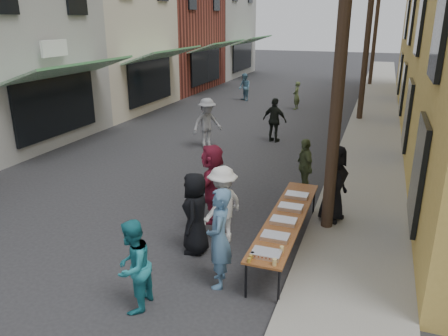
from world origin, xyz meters
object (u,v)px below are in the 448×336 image
Objects in this scene: utility_pole_near at (344,23)px; guest_front_c at (133,266)px; serving_table at (287,218)px; guest_front_a at (195,213)px; utility_pole_far at (377,19)px; catering_tray_sausage at (266,254)px; utility_pole_mid at (369,20)px; server at (334,183)px.

utility_pole_near reaches higher than guest_front_c.
serving_table is 2.33× the size of guest_front_a.
serving_table is (-0.70, -25.21, -3.79)m from utility_pole_far.
guest_front_c is (-1.93, -2.79, 0.09)m from serving_table.
utility_pole_far reaches higher than guest_front_c.
serving_table is 3.39m from guest_front_c.
guest_front_a is (-2.43, -25.90, -3.64)m from utility_pole_far.
guest_front_a reaches higher than serving_table.
serving_table is 8.00× the size of catering_tray_sausage.
utility_pole_mid is at bearing 156.69° from guest_front_a.
utility_pole_near reaches higher than catering_tray_sausage.
serving_table is 1.87m from guest_front_a.
server is (0.05, 0.39, -3.49)m from utility_pole_near.
utility_pole_far is at bearing 88.42° from serving_table.
serving_table is 1.79m from server.
utility_pole_mid is 18.00× the size of catering_tray_sausage.
serving_table is at bearing -93.02° from utility_pole_mid.
utility_pole_mid and utility_pole_far have the same top height.
utility_pole_near is at bearing -90.00° from utility_pole_mid.
utility_pole_mid reaches higher than server.
utility_pole_near is 2.25× the size of serving_table.
server is at bearing -89.88° from utility_pole_far.
guest_front_a is at bearing -158.41° from serving_table.
utility_pole_mid is 15.33m from catering_tray_sausage.
server reaches higher than guest_front_a.
utility_pole_near reaches higher than guest_front_a.
utility_pole_mid is at bearing 20.62° from server.
utility_pole_near reaches higher than serving_table.
utility_pole_mid reaches higher than guest_front_c.
utility_pole_mid is at bearing 90.00° from utility_pole_near.
guest_front_a is (-2.43, -13.90, -3.64)m from utility_pole_mid.
utility_pole_mid is 12.13m from server.
server is at bearing 65.01° from serving_table.
utility_pole_far is 23.87m from server.
utility_pole_far is at bearing 90.00° from utility_pole_near.
utility_pole_near is 4.74m from catering_tray_sausage.
serving_table is at bearing 175.38° from server.
guest_front_a reaches higher than guest_front_c.
guest_front_c is at bearing -123.31° from utility_pole_near.
utility_pole_mid is 2.25× the size of serving_table.
serving_table is at bearing 90.00° from catering_tray_sausage.
utility_pole_mid is at bearing 166.64° from guest_front_c.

